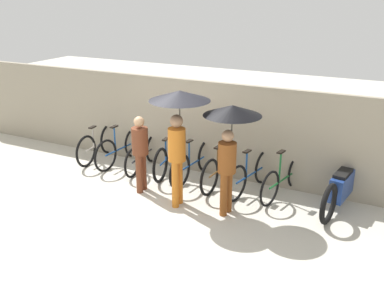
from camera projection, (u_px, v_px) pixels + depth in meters
The scene contains 14 objects.
ground_plane at pixel (138, 210), 7.86m from camera, with size 30.00×30.00×0.00m, color beige.
back_wall at pixel (190, 126), 9.34m from camera, with size 13.52×0.12×2.04m.
parked_bicycle_0 at pixel (98, 144), 10.11m from camera, with size 0.44×1.70×1.02m.
parked_bicycle_1 at pixel (121, 148), 9.86m from camera, with size 0.44×1.78×0.99m.
parked_bicycle_2 at pixel (143, 154), 9.57m from camera, with size 0.44×1.64×1.07m.
parked_bicycle_3 at pixel (169, 157), 9.34m from camera, with size 0.44×1.71×0.98m.
parked_bicycle_4 at pixel (194, 162), 9.03m from camera, with size 0.44×1.82×1.08m.
parked_bicycle_5 at pixel (221, 168), 8.74m from camera, with size 0.44×1.79×0.97m.
parked_bicycle_6 at pixel (251, 174), 8.48m from camera, with size 0.53×1.76×1.00m.
parked_bicycle_7 at pixel (284, 178), 8.30m from camera, with size 0.55×1.75×1.09m.
pedestrian_leading at pixel (140, 149), 8.32m from camera, with size 0.32×0.32×1.55m.
pedestrian_center at pixel (179, 115), 7.55m from camera, with size 1.10×1.10×2.16m.
pedestrian_trailing at pixel (231, 129), 7.29m from camera, with size 1.01×1.01×1.98m.
motorcycle at pixel (341, 187), 7.80m from camera, with size 0.60×2.07×0.93m.
Camera 1 is at (4.00, -5.83, 3.77)m, focal length 40.00 mm.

